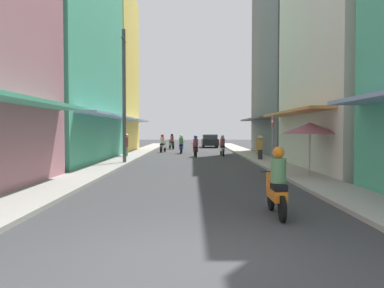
# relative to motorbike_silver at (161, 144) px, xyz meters

# --- Properties ---
(ground_plane) EXTENTS (103.79, 103.79, 0.00)m
(ground_plane) POSITION_rel_motorbike_silver_xyz_m (2.57, -8.26, -0.70)
(ground_plane) COLOR #38383A
(sidewalk_left) EXTENTS (1.78, 55.18, 0.12)m
(sidewalk_left) POSITION_rel_motorbike_silver_xyz_m (-1.93, -8.26, -0.64)
(sidewalk_left) COLOR #9E9991
(sidewalk_left) RESTS_ON ground
(sidewalk_right) EXTENTS (1.78, 55.18, 0.12)m
(sidewalk_right) POSITION_rel_motorbike_silver_xyz_m (7.06, -8.26, -0.64)
(sidewalk_right) COLOR #ADA89E
(sidewalk_right) RESTS_ON ground
(building_left_mid) EXTENTS (7.05, 13.17, 12.55)m
(building_left_mid) POSITION_rel_motorbike_silver_xyz_m (-5.81, -10.18, 5.57)
(building_left_mid) COLOR #4CB28C
(building_left_mid) RESTS_ON ground
(building_left_far) EXTENTS (7.05, 8.50, 14.43)m
(building_left_far) POSITION_rel_motorbike_silver_xyz_m (-5.81, 1.14, 6.51)
(building_left_far) COLOR #EFD159
(building_left_far) RESTS_ON ground
(building_right_mid) EXTENTS (7.05, 10.20, 16.55)m
(building_right_mid) POSITION_rel_motorbike_silver_xyz_m (10.94, -14.71, 7.57)
(building_right_mid) COLOR silver
(building_right_mid) RESTS_ON ground
(building_right_far) EXTENTS (7.05, 10.61, 17.16)m
(building_right_far) POSITION_rel_motorbike_silver_xyz_m (10.94, -3.86, 7.87)
(building_right_far) COLOR slate
(building_right_far) RESTS_ON ground
(motorbike_silver) EXTENTS (0.61, 1.79, 1.58)m
(motorbike_silver) POSITION_rel_motorbike_silver_xyz_m (0.00, 0.00, 0.00)
(motorbike_silver) COLOR black
(motorbike_silver) RESTS_ON ground
(motorbike_green) EXTENTS (0.74, 1.75, 1.58)m
(motorbike_green) POSITION_rel_motorbike_silver_xyz_m (0.46, 5.54, 0.00)
(motorbike_green) COLOR black
(motorbike_green) RESTS_ON ground
(motorbike_blue) EXTENTS (0.55, 1.81, 1.58)m
(motorbike_blue) POSITION_rel_motorbike_silver_xyz_m (1.66, -1.82, 0.00)
(motorbike_blue) COLOR black
(motorbike_blue) RESTS_ON ground
(motorbike_maroon) EXTENTS (0.55, 1.81, 1.58)m
(motorbike_maroon) POSITION_rel_motorbike_silver_xyz_m (2.79, -5.92, 0.00)
(motorbike_maroon) COLOR black
(motorbike_maroon) RESTS_ON ground
(motorbike_orange) EXTENTS (0.55, 1.81, 1.58)m
(motorbike_orange) POSITION_rel_motorbike_silver_xyz_m (4.46, -24.86, 0.00)
(motorbike_orange) COLOR black
(motorbike_orange) RESTS_ON ground
(motorbike_white) EXTENTS (0.55, 1.81, 1.58)m
(motorbike_white) POSITION_rel_motorbike_silver_xyz_m (4.82, -4.64, 0.00)
(motorbike_white) COLOR black
(motorbike_white) RESTS_ON ground
(parked_car) EXTENTS (1.80, 4.12, 1.45)m
(parked_car) POSITION_rel_motorbike_silver_xyz_m (4.54, 9.44, 0.04)
(parked_car) COLOR black
(parked_car) RESTS_ON ground
(pedestrian_midway) EXTENTS (0.44, 0.44, 1.64)m
(pedestrian_midway) POSITION_rel_motorbike_silver_xyz_m (6.80, -9.60, 0.22)
(pedestrian_midway) COLOR #262628
(pedestrian_midway) RESTS_ON ground
(pedestrian_crossing) EXTENTS (0.34, 0.34, 1.57)m
(pedestrian_crossing) POSITION_rel_motorbike_silver_xyz_m (7.44, -5.14, 0.08)
(pedestrian_crossing) COLOR #BF8C3F
(pedestrian_crossing) RESTS_ON ground
(pedestrian_far) EXTENTS (0.44, 0.44, 1.77)m
(pedestrian_far) POSITION_rel_motorbike_silver_xyz_m (-2.09, -6.70, 0.29)
(pedestrian_far) COLOR #598C59
(pedestrian_far) RESTS_ON ground
(vendor_umbrella) EXTENTS (2.29, 2.29, 2.25)m
(vendor_umbrella) POSITION_rel_motorbike_silver_xyz_m (7.27, -18.15, 1.32)
(vendor_umbrella) COLOR #99999E
(vendor_umbrella) RESTS_ON ground
(utility_pole) EXTENTS (0.20, 1.20, 7.60)m
(utility_pole) POSITION_rel_motorbike_silver_xyz_m (-1.29, -11.78, 3.18)
(utility_pole) COLOR #4C4C4F
(utility_pole) RESTS_ON ground
(street_sign_no_entry) EXTENTS (0.07, 0.60, 2.65)m
(street_sign_no_entry) POSITION_rel_motorbike_silver_xyz_m (6.32, -15.52, 1.01)
(street_sign_no_entry) COLOR gray
(street_sign_no_entry) RESTS_ON ground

